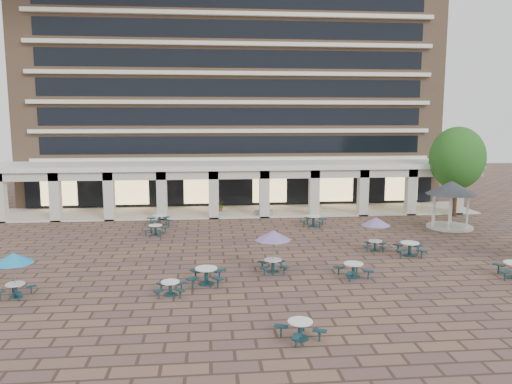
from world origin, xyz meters
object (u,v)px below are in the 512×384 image
planter_left (220,210)px  planter_right (264,209)px  gazebo (451,193)px  picnic_table_1 (206,274)px  picnic_table_2 (300,328)px

planter_left → planter_right: planter_left is taller
gazebo → planter_right: (-13.54, 5.93, -2.09)m
picnic_table_1 → planter_right: 17.90m
picnic_table_2 → planter_left: bearing=72.2°
planter_left → planter_right: size_ratio=1.00×
picnic_table_1 → planter_left: planter_left is taller
planter_left → gazebo: bearing=-19.0°
gazebo → planter_left: gazebo is taller
planter_left → planter_right: 3.67m
planter_left → picnic_table_2: bearing=-84.3°
gazebo → planter_left: (-17.21, 5.93, -2.08)m
picnic_table_2 → planter_right: bearing=63.4°
picnic_table_2 → gazebo: gazebo is taller
picnic_table_1 → picnic_table_2: size_ratio=1.03×
planter_left → picnic_table_1: bearing=-93.7°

